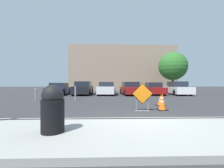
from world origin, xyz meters
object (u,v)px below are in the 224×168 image
object	(u,v)px
road_closed_sign	(142,96)
parked_car_nearest	(59,89)
parked_car_sixth	(177,89)
bollard_second	(56,93)
parked_car_third	(107,89)
parked_car_fourth	(131,89)
parked_car_second	(83,88)
bollard_nearest	(75,93)
parked_car_fifth	(153,89)
traffic_cone_second	(161,100)
bollard_third	(36,94)
traffic_cone_nearest	(162,102)
trash_bin	(53,108)

from	to	relation	value
road_closed_sign	parked_car_nearest	xyz separation A→B (m)	(-7.08, 10.25, -0.05)
parked_car_sixth	bollard_second	distance (m)	13.15
parked_car_third	parked_car_fourth	distance (m)	2.70
parked_car_second	bollard_nearest	bearing A→B (deg)	93.98
parked_car_fifth	traffic_cone_second	bearing A→B (deg)	76.26
bollard_second	bollard_third	bearing A→B (deg)	180.00
road_closed_sign	traffic_cone_second	xyz separation A→B (m)	(1.46, 1.70, -0.39)
parked_car_fourth	parked_car_sixth	distance (m)	5.40
traffic_cone_second	parked_car_third	size ratio (longest dim) A/B	0.14
traffic_cone_nearest	parked_car_third	size ratio (longest dim) A/B	0.18
traffic_cone_nearest	parked_car_fourth	distance (m)	9.76
parked_car_third	parked_car_sixth	bearing A→B (deg)	-177.38
parked_car_second	trash_bin	size ratio (longest dim) A/B	4.23
trash_bin	bollard_third	distance (m)	8.69
traffic_cone_second	bollard_second	distance (m)	7.42
parked_car_nearest	bollard_nearest	bearing A→B (deg)	115.97
traffic_cone_second	parked_car_nearest	xyz separation A→B (m)	(-8.54, 8.55, 0.34)
parked_car_sixth	parked_car_fourth	bearing A→B (deg)	3.26
parked_car_second	parked_car_fourth	xyz separation A→B (m)	(5.39, -0.38, -0.03)
parked_car_nearest	parked_car_third	distance (m)	5.40
parked_car_fifth	bollard_second	distance (m)	10.90
parked_car_fifth	bollard_second	world-z (taller)	parked_car_fifth
traffic_cone_second	parked_car_second	world-z (taller)	parked_car_second
parked_car_third	bollard_third	distance (m)	7.86
road_closed_sign	bollard_third	bearing A→B (deg)	147.77
bollard_second	traffic_cone_nearest	bearing A→B (deg)	-32.46
parked_car_third	bollard_nearest	bearing A→B (deg)	72.44
parked_car_fourth	bollard_third	xyz separation A→B (m)	(-7.93, -5.64, -0.19)
parked_car_second	parked_car_fifth	bearing A→B (deg)	179.45
bollard_nearest	traffic_cone_second	bearing A→B (deg)	-26.01
parked_car_fourth	bollard_third	distance (m)	9.73
bollard_nearest	bollard_third	bearing A→B (deg)	180.00
parked_car_third	bollard_third	world-z (taller)	parked_car_third
parked_car_third	trash_bin	bearing A→B (deg)	88.92
parked_car_fifth	bollard_nearest	size ratio (longest dim) A/B	3.97
traffic_cone_second	bollard_nearest	world-z (taller)	bollard_nearest
traffic_cone_nearest	bollard_nearest	world-z (taller)	bollard_nearest
parked_car_nearest	parked_car_sixth	xyz separation A→B (m)	(13.49, -0.22, 0.06)
traffic_cone_second	parked_car_third	distance (m)	9.09
parked_car_nearest	bollard_second	size ratio (longest dim) A/B	4.18
bollard_third	parked_car_second	bearing A→B (deg)	67.15
traffic_cone_nearest	parked_car_fifth	world-z (taller)	parked_car_fifth
road_closed_sign	trash_bin	size ratio (longest dim) A/B	1.17
trash_bin	traffic_cone_nearest	bearing A→B (deg)	42.53
parked_car_second	trash_bin	world-z (taller)	parked_car_second
trash_bin	parked_car_fifth	bearing A→B (deg)	64.13
bollard_nearest	parked_car_sixth	bearing A→B (deg)	28.57
traffic_cone_second	bollard_third	xyz separation A→B (m)	(-8.38, 2.66, 0.20)
traffic_cone_nearest	trash_bin	xyz separation A→B (m)	(-3.89, -3.57, 0.30)
parked_car_fourth	parked_car_fifth	xyz separation A→B (m)	(2.70, 0.26, -0.03)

